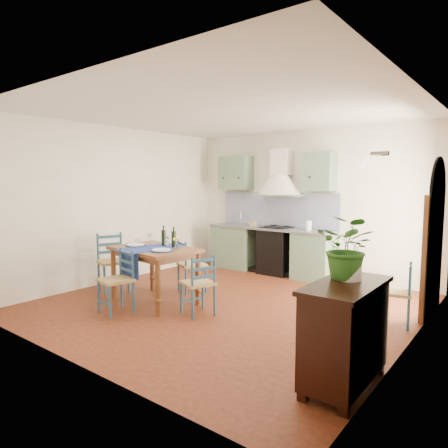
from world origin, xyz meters
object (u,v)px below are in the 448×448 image
(sideboard, at_px, (345,330))
(potted_plant, at_px, (349,248))
(chair_near, at_px, (118,280))
(dining_table, at_px, (154,254))

(sideboard, distance_m, potted_plant, 0.73)
(chair_near, xyz_separation_m, sideboard, (3.25, -0.05, 0.06))
(chair_near, height_order, potted_plant, potted_plant)
(dining_table, xyz_separation_m, chair_near, (-0.05, -0.64, -0.28))
(dining_table, height_order, potted_plant, potted_plant)
(dining_table, relative_size, potted_plant, 2.41)
(dining_table, distance_m, potted_plant, 3.25)
(dining_table, relative_size, sideboard, 1.33)
(chair_near, relative_size, sideboard, 0.83)
(potted_plant, bearing_deg, dining_table, 170.12)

